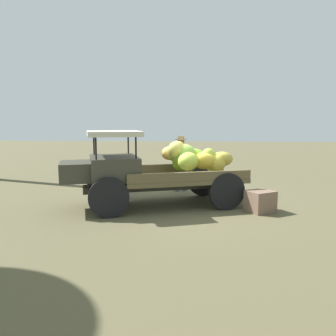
% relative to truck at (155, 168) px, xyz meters
% --- Properties ---
extents(ground_plane, '(60.00, 60.00, 0.00)m').
position_rel_truck_xyz_m(ground_plane, '(-0.46, -0.26, -0.96)').
color(ground_plane, brown).
extents(truck, '(4.66, 2.88, 1.89)m').
position_rel_truck_xyz_m(truck, '(0.00, 0.00, 0.00)').
color(truck, '#37362C').
rests_on(truck, ground).
extents(farmer, '(0.56, 0.53, 1.69)m').
position_rel_truck_xyz_m(farmer, '(-0.57, -1.92, 0.01)').
color(farmer, '#4D5974').
rests_on(farmer, ground).
extents(wooden_crate, '(0.77, 0.74, 0.50)m').
position_rel_truck_xyz_m(wooden_crate, '(-2.54, 0.39, -0.71)').
color(wooden_crate, '#7A5E4B').
rests_on(wooden_crate, ground).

